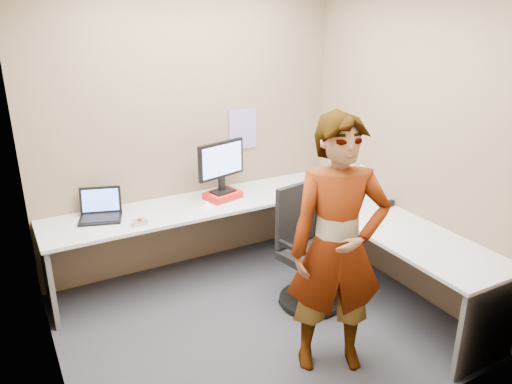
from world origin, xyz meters
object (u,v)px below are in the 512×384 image
office_chair (307,258)px  person (338,248)px  monitor (221,163)px  desk (279,230)px

office_chair → person: size_ratio=0.56×
office_chair → person: 0.95m
monitor → office_chair: size_ratio=0.49×
monitor → person: bearing=-102.0°
person → monitor: bearing=117.1°
monitor → office_chair: monitor is taller
desk → monitor: (-0.25, 0.63, 0.49)m
desk → person: (-0.17, -1.05, 0.33)m
desk → office_chair: bearing=-68.9°
monitor → person: 1.69m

